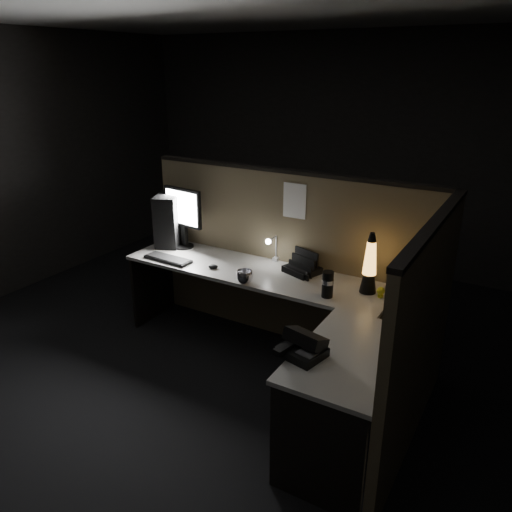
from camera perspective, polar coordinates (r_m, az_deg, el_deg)
The scene contains 17 objects.
floor at distance 4.00m, azimuth -2.89°, elevation -14.67°, with size 6.00×6.00×0.00m, color black.
room_shell at distance 3.32m, azimuth -3.41°, elevation 8.64°, with size 6.00×6.00×6.00m.
partition_back at distance 4.35m, azimuth 3.62°, elevation -0.31°, with size 2.66×0.06×1.50m, color brown.
partition_right at distance 3.25m, azimuth 18.23°, elevation -9.28°, with size 0.06×1.66×1.50m, color brown.
desk at distance 3.80m, azimuth 1.33°, elevation -6.42°, with size 2.60×1.60×0.73m.
pc_tower at distance 4.80m, azimuth -9.71°, elevation 4.29°, with size 0.21×0.46×0.48m, color black.
monitor at distance 4.63m, azimuth -8.36°, elevation 4.99°, with size 0.44×0.19×0.56m.
keyboard at distance 4.43m, azimuth -10.02°, elevation -0.33°, with size 0.44×0.15×0.02m, color black.
mouse at distance 4.20m, azimuth -4.92°, elevation -1.21°, with size 0.08×0.06×0.03m, color black.
clip_lamp at distance 4.24m, azimuth 1.85°, elevation 0.93°, with size 0.05×0.19×0.24m.
organizer at distance 4.12m, azimuth 5.35°, elevation -1.28°, with size 0.32×0.30×0.20m.
lava_lamp at distance 3.78m, azimuth 12.85°, elevation -1.34°, with size 0.13×0.13×0.47m.
travel_mug at distance 3.69m, azimuth 8.19°, elevation -3.22°, with size 0.09×0.09×0.20m, color black.
steel_mug at distance 3.89m, azimuth -1.30°, elevation -2.40°, with size 0.13×0.13×0.10m, color silver.
figurine at distance 3.78m, azimuth 14.08°, elevation -3.89°, with size 0.06×0.06×0.06m, color yellow.
pinned_paper at distance 4.12m, azimuth 4.42°, elevation 6.30°, with size 0.20×0.00×0.29m, color white.
desk_phone at distance 2.99m, azimuth 5.33°, elevation -10.19°, with size 0.29×0.29×0.15m.
Camera 1 is at (1.81, -2.70, 2.34)m, focal length 35.00 mm.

